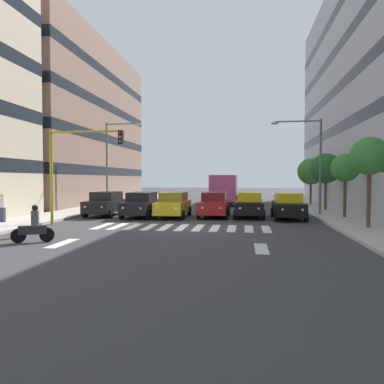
{
  "coord_description": "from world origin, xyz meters",
  "views": [
    {
      "loc": [
        -3.37,
        19.51,
        2.64
      ],
      "look_at": [
        0.02,
        -4.02,
        1.79
      ],
      "focal_mm": 34.32,
      "sensor_mm": 36.0,
      "label": 1
    }
  ],
  "objects_px": {
    "car_3": "(173,205)",
    "car_1": "(249,204)",
    "car_2": "(214,204)",
    "car_4": "(142,204)",
    "pedestrian_waiting": "(2,207)",
    "traffic_light_gantry": "(72,160)",
    "street_lamp_right": "(112,155)",
    "motorcycle_with_rider": "(34,227)",
    "street_tree_1": "(345,168)",
    "car_0": "(288,206)",
    "street_tree_2": "(326,168)",
    "street_tree_3": "(311,172)",
    "bus_behind_traffic": "(225,186)",
    "street_tree_0": "(369,157)",
    "street_lamp_left": "(311,155)",
    "car_5": "(106,203)"
  },
  "relations": [
    {
      "from": "street_lamp_right",
      "to": "street_tree_1",
      "type": "relative_size",
      "value": 1.79
    },
    {
      "from": "car_4",
      "to": "car_5",
      "type": "xyz_separation_m",
      "value": [
        2.8,
        -0.6,
        0.0
      ]
    },
    {
      "from": "car_4",
      "to": "street_tree_2",
      "type": "relative_size",
      "value": 0.97
    },
    {
      "from": "car_0",
      "to": "street_tree_3",
      "type": "relative_size",
      "value": 0.98
    },
    {
      "from": "car_3",
      "to": "pedestrian_waiting",
      "type": "distance_m",
      "value": 10.42
    },
    {
      "from": "car_1",
      "to": "car_2",
      "type": "relative_size",
      "value": 1.0
    },
    {
      "from": "car_4",
      "to": "pedestrian_waiting",
      "type": "height_order",
      "value": "pedestrian_waiting"
    },
    {
      "from": "car_4",
      "to": "street_tree_3",
      "type": "xyz_separation_m",
      "value": [
        -13.51,
        -13.14,
        2.48
      ]
    },
    {
      "from": "car_1",
      "to": "motorcycle_with_rider",
      "type": "xyz_separation_m",
      "value": [
        8.97,
        11.32,
        -0.24
      ]
    },
    {
      "from": "car_2",
      "to": "street_lamp_left",
      "type": "distance_m",
      "value": 7.65
    },
    {
      "from": "car_0",
      "to": "car_1",
      "type": "xyz_separation_m",
      "value": [
        2.53,
        -0.73,
        0.0
      ]
    },
    {
      "from": "street_tree_0",
      "to": "street_tree_2",
      "type": "bearing_deg",
      "value": -91.14
    },
    {
      "from": "car_1",
      "to": "street_lamp_right",
      "type": "bearing_deg",
      "value": -24.8
    },
    {
      "from": "bus_behind_traffic",
      "to": "motorcycle_with_rider",
      "type": "relative_size",
      "value": 6.57
    },
    {
      "from": "car_2",
      "to": "street_lamp_right",
      "type": "distance_m",
      "value": 11.56
    },
    {
      "from": "car_1",
      "to": "street_lamp_right",
      "type": "height_order",
      "value": "street_lamp_right"
    },
    {
      "from": "car_5",
      "to": "street_tree_0",
      "type": "height_order",
      "value": "street_tree_0"
    },
    {
      "from": "car_1",
      "to": "car_4",
      "type": "xyz_separation_m",
      "value": [
        7.33,
        0.92,
        0.0
      ]
    },
    {
      "from": "car_5",
      "to": "motorcycle_with_rider",
      "type": "distance_m",
      "value": 11.06
    },
    {
      "from": "car_3",
      "to": "motorcycle_with_rider",
      "type": "relative_size",
      "value": 2.78
    },
    {
      "from": "car_4",
      "to": "traffic_light_gantry",
      "type": "bearing_deg",
      "value": 60.49
    },
    {
      "from": "car_2",
      "to": "street_lamp_left",
      "type": "relative_size",
      "value": 0.66
    },
    {
      "from": "pedestrian_waiting",
      "to": "street_tree_2",
      "type": "bearing_deg",
      "value": -150.13
    },
    {
      "from": "car_1",
      "to": "street_tree_3",
      "type": "distance_m",
      "value": 13.92
    },
    {
      "from": "street_tree_0",
      "to": "motorcycle_with_rider",
      "type": "bearing_deg",
      "value": 21.11
    },
    {
      "from": "car_2",
      "to": "car_4",
      "type": "height_order",
      "value": "same"
    },
    {
      "from": "car_0",
      "to": "car_1",
      "type": "bearing_deg",
      "value": -16.05
    },
    {
      "from": "car_2",
      "to": "pedestrian_waiting",
      "type": "bearing_deg",
      "value": 26.77
    },
    {
      "from": "car_3",
      "to": "street_lamp_left",
      "type": "relative_size",
      "value": 0.66
    },
    {
      "from": "street_tree_1",
      "to": "street_tree_3",
      "type": "relative_size",
      "value": 0.91
    },
    {
      "from": "car_3",
      "to": "traffic_light_gantry",
      "type": "xyz_separation_m",
      "value": [
        4.91,
        4.87,
        2.82
      ]
    },
    {
      "from": "car_0",
      "to": "street_tree_1",
      "type": "height_order",
      "value": "street_tree_1"
    },
    {
      "from": "car_2",
      "to": "street_lamp_left",
      "type": "height_order",
      "value": "street_lamp_left"
    },
    {
      "from": "car_1",
      "to": "car_3",
      "type": "xyz_separation_m",
      "value": [
        5.12,
        0.82,
        0.0
      ]
    },
    {
      "from": "car_4",
      "to": "pedestrian_waiting",
      "type": "distance_m",
      "value": 8.52
    },
    {
      "from": "car_5",
      "to": "street_tree_2",
      "type": "distance_m",
      "value": 17.58
    },
    {
      "from": "car_3",
      "to": "traffic_light_gantry",
      "type": "relative_size",
      "value": 0.81
    },
    {
      "from": "car_5",
      "to": "bus_behind_traffic",
      "type": "height_order",
      "value": "bus_behind_traffic"
    },
    {
      "from": "car_1",
      "to": "street_tree_2",
      "type": "relative_size",
      "value": 0.97
    },
    {
      "from": "street_tree_0",
      "to": "car_1",
      "type": "bearing_deg",
      "value": -42.8
    },
    {
      "from": "car_3",
      "to": "car_1",
      "type": "bearing_deg",
      "value": -170.91
    },
    {
      "from": "street_tree_3",
      "to": "car_0",
      "type": "bearing_deg",
      "value": 74.26
    },
    {
      "from": "car_1",
      "to": "car_2",
      "type": "xyz_separation_m",
      "value": [
        2.37,
        0.13,
        0.0
      ]
    },
    {
      "from": "traffic_light_gantry",
      "to": "street_tree_0",
      "type": "height_order",
      "value": "traffic_light_gantry"
    },
    {
      "from": "car_0",
      "to": "traffic_light_gantry",
      "type": "distance_m",
      "value": 13.8
    },
    {
      "from": "car_2",
      "to": "motorcycle_with_rider",
      "type": "distance_m",
      "value": 12.98
    },
    {
      "from": "street_lamp_right",
      "to": "street_lamp_left",
      "type": "bearing_deg",
      "value": 165.62
    },
    {
      "from": "street_tree_3",
      "to": "street_lamp_right",
      "type": "bearing_deg",
      "value": 20.7
    },
    {
      "from": "bus_behind_traffic",
      "to": "street_tree_1",
      "type": "relative_size",
      "value": 2.54
    },
    {
      "from": "car_1",
      "to": "car_5",
      "type": "relative_size",
      "value": 1.0
    }
  ]
}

